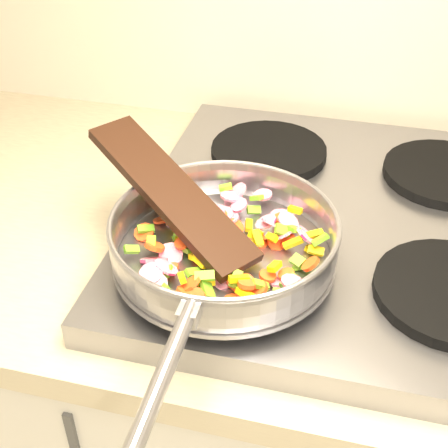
# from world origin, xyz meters

# --- Properties ---
(cooktop) EXTENTS (0.60, 0.60, 0.04)m
(cooktop) POSITION_xyz_m (-0.70, 1.67, 0.92)
(cooktop) COLOR #939399
(cooktop) RESTS_ON counter_top
(grate_fl) EXTENTS (0.19, 0.19, 0.02)m
(grate_fl) POSITION_xyz_m (-0.84, 1.52, 0.95)
(grate_fl) COLOR black
(grate_fl) RESTS_ON cooktop
(grate_bl) EXTENTS (0.19, 0.19, 0.02)m
(grate_bl) POSITION_xyz_m (-0.84, 1.81, 0.95)
(grate_bl) COLOR black
(grate_bl) RESTS_ON cooktop
(grate_br) EXTENTS (0.19, 0.19, 0.02)m
(grate_br) POSITION_xyz_m (-0.56, 1.81, 0.95)
(grate_br) COLOR black
(grate_br) RESTS_ON cooktop
(saute_pan) EXTENTS (0.33, 0.50, 0.06)m
(saute_pan) POSITION_xyz_m (-0.84, 1.51, 0.99)
(saute_pan) COLOR #9E9EA5
(saute_pan) RESTS_ON grate_fl
(vegetable_heap) EXTENTS (0.25, 0.27, 0.05)m
(vegetable_heap) POSITION_xyz_m (-0.84, 1.51, 0.98)
(vegetable_heap) COLOR #D21453
(vegetable_heap) RESTS_ON saute_pan
(wooden_spatula) EXTENTS (0.27, 0.22, 0.09)m
(wooden_spatula) POSITION_xyz_m (-0.92, 1.55, 1.02)
(wooden_spatula) COLOR black
(wooden_spatula) RESTS_ON saute_pan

